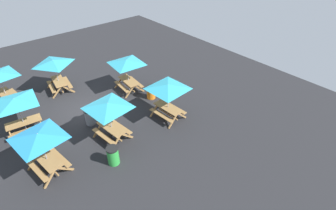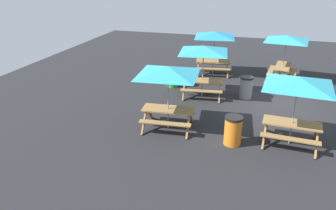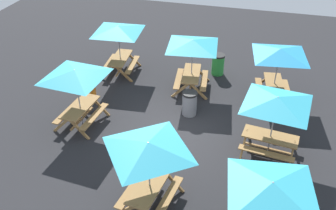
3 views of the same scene
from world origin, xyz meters
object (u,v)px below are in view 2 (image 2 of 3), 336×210
(picnic_table_1, at_px, (168,75))
(picnic_table_0, at_px, (286,41))
(trash_bin_orange, at_px, (233,130))
(trash_bin_gray, at_px, (246,87))
(picnic_table_6, at_px, (298,87))
(trash_bin_green, at_px, (173,77))
(picnic_table_3, at_px, (215,37))
(picnic_table_5, at_px, (204,53))

(picnic_table_1, bearing_deg, picnic_table_0, 54.68)
(trash_bin_orange, distance_m, trash_bin_gray, 4.33)
(picnic_table_6, relative_size, trash_bin_green, 2.88)
(trash_bin_gray, bearing_deg, picnic_table_3, 122.23)
(picnic_table_1, relative_size, trash_bin_orange, 2.88)
(picnic_table_3, distance_m, picnic_table_5, 3.44)
(picnic_table_1, bearing_deg, picnic_table_6, -4.34)
(picnic_table_3, bearing_deg, picnic_table_1, -102.22)
(picnic_table_6, height_order, trash_bin_orange, picnic_table_6)
(trash_bin_orange, height_order, trash_bin_green, same)
(trash_bin_orange, relative_size, trash_bin_green, 1.00)
(picnic_table_0, height_order, picnic_table_3, same)
(picnic_table_1, xyz_separation_m, trash_bin_gray, (2.47, 3.81, -1.49))
(picnic_table_5, relative_size, picnic_table_6, 1.00)
(picnic_table_6, height_order, trash_bin_gray, picnic_table_6)
(picnic_table_0, bearing_deg, picnic_table_5, 141.78)
(picnic_table_6, relative_size, trash_bin_gray, 2.88)
(picnic_table_6, bearing_deg, trash_bin_green, 144.74)
(picnic_table_0, relative_size, picnic_table_3, 1.00)
(picnic_table_3, relative_size, picnic_table_6, 0.99)
(trash_bin_orange, relative_size, trash_bin_gray, 1.00)
(trash_bin_green, xyz_separation_m, trash_bin_gray, (3.51, -0.56, 0.00))
(picnic_table_1, xyz_separation_m, picnic_table_5, (0.58, 3.46, 0.00))
(picnic_table_1, height_order, trash_bin_green, picnic_table_1)
(picnic_table_6, height_order, trash_bin_green, picnic_table_6)
(trash_bin_gray, bearing_deg, picnic_table_6, -66.17)
(picnic_table_5, bearing_deg, picnic_table_3, 84.00)
(trash_bin_gray, bearing_deg, trash_bin_orange, -91.75)
(picnic_table_5, height_order, picnic_table_6, same)
(picnic_table_3, bearing_deg, trash_bin_gray, -65.66)
(picnic_table_0, distance_m, picnic_table_5, 4.90)
(trash_bin_green, bearing_deg, trash_bin_orange, -55.33)
(picnic_table_6, bearing_deg, picnic_table_3, 122.48)
(trash_bin_green, bearing_deg, picnic_table_6, -39.96)
(picnic_table_1, bearing_deg, picnic_table_3, 80.96)
(trash_bin_gray, bearing_deg, picnic_table_5, -169.75)
(picnic_table_0, height_order, trash_bin_orange, picnic_table_0)
(picnic_table_5, bearing_deg, picnic_table_6, -50.92)
(picnic_table_5, distance_m, trash_bin_gray, 2.44)
(picnic_table_0, relative_size, picnic_table_1, 1.00)
(picnic_table_1, distance_m, picnic_table_6, 4.14)
(picnic_table_3, distance_m, trash_bin_gray, 3.95)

